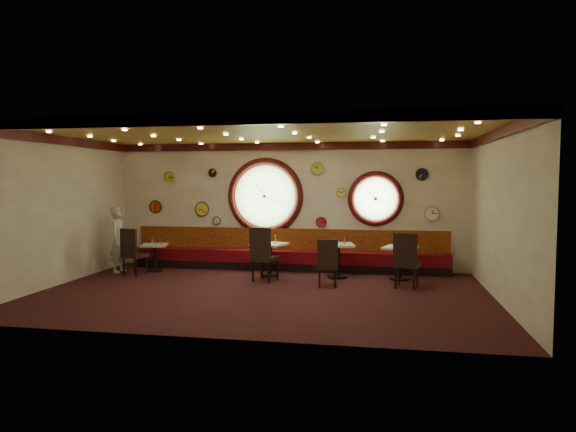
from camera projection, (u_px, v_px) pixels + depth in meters
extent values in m
cube|color=black|center=(262.00, 293.00, 10.27)|extent=(9.00, 6.00, 0.00)
cube|color=#B98434|center=(261.00, 132.00, 10.05)|extent=(9.00, 6.00, 0.02)
cube|color=beige|center=(288.00, 206.00, 13.11)|extent=(9.00, 0.02, 3.20)
cube|color=beige|center=(213.00, 227.00, 7.22)|extent=(9.00, 0.02, 3.20)
cube|color=beige|center=(57.00, 211.00, 10.96)|extent=(0.02, 6.00, 3.20)
cube|color=beige|center=(501.00, 216.00, 9.37)|extent=(0.02, 6.00, 3.20)
cube|color=#3C0B0A|center=(288.00, 146.00, 12.95)|extent=(9.00, 0.10, 0.18)
cube|color=#3C0B0A|center=(213.00, 119.00, 7.16)|extent=(9.00, 0.10, 0.18)
cube|color=#3C0B0A|center=(56.00, 140.00, 10.84)|extent=(0.10, 6.00, 0.18)
cube|color=#3C0B0A|center=(501.00, 133.00, 9.27)|extent=(0.10, 6.00, 0.18)
cube|color=black|center=(286.00, 266.00, 12.94)|extent=(8.00, 0.55, 0.20)
cube|color=#5A070F|center=(286.00, 256.00, 12.92)|extent=(8.00, 0.55, 0.30)
cube|color=#660C08|center=(288.00, 239.00, 13.11)|extent=(8.00, 0.10, 0.55)
cylinder|color=#8FC375|center=(265.00, 196.00, 13.19)|extent=(1.66, 0.02, 1.66)
torus|color=#3C0B0A|center=(265.00, 196.00, 13.18)|extent=(1.98, 0.18, 1.98)
torus|color=gold|center=(265.00, 196.00, 13.15)|extent=(1.61, 0.03, 1.61)
cylinder|color=#8FC375|center=(376.00, 199.00, 12.70)|extent=(1.10, 0.02, 1.10)
torus|color=#3C0B0A|center=(376.00, 199.00, 12.68)|extent=(1.38, 0.18, 1.38)
torus|color=gold|center=(376.00, 199.00, 12.65)|extent=(1.09, 0.03, 1.09)
cylinder|color=#EFFC54|center=(341.00, 193.00, 12.80)|extent=(0.22, 0.03, 0.22)
cylinder|color=#95C327|center=(169.00, 177.00, 13.58)|extent=(0.26, 0.03, 0.26)
cylinder|color=white|center=(432.00, 214.00, 12.45)|extent=(0.34, 0.03, 0.34)
cylinder|color=#A6C93F|center=(317.00, 169.00, 12.87)|extent=(0.30, 0.03, 0.30)
cylinder|color=white|center=(217.00, 221.00, 13.43)|extent=(0.20, 0.03, 0.20)
cylinder|color=red|center=(321.00, 222.00, 12.95)|extent=(0.24, 0.03, 0.24)
cylinder|color=black|center=(213.00, 173.00, 13.36)|extent=(0.24, 0.03, 0.24)
cylinder|color=yellow|center=(202.00, 209.00, 13.48)|extent=(0.36, 0.03, 0.36)
cylinder|color=#BC3312|center=(156.00, 207.00, 13.71)|extent=(0.32, 0.03, 0.32)
cylinder|color=black|center=(422.00, 174.00, 12.43)|extent=(0.28, 0.03, 0.28)
cylinder|color=black|center=(155.00, 270.00, 12.75)|extent=(0.39, 0.39, 0.05)
cylinder|color=black|center=(155.00, 258.00, 12.73)|extent=(0.11, 0.11, 0.61)
cube|color=silver|center=(155.00, 245.00, 12.70)|extent=(0.75, 0.75, 0.04)
cylinder|color=black|center=(270.00, 274.00, 12.14)|extent=(0.44, 0.44, 0.06)
cylinder|color=black|center=(270.00, 260.00, 12.11)|extent=(0.12, 0.12, 0.71)
cube|color=silver|center=(270.00, 244.00, 12.09)|extent=(0.90, 0.90, 0.05)
cylinder|color=black|center=(337.00, 277.00, 11.87)|extent=(0.45, 0.45, 0.06)
cylinder|color=black|center=(337.00, 261.00, 11.85)|extent=(0.12, 0.12, 0.72)
cube|color=silver|center=(337.00, 245.00, 11.82)|extent=(0.86, 0.86, 0.05)
cylinder|color=black|center=(399.00, 279.00, 11.63)|extent=(0.43, 0.43, 0.06)
cylinder|color=black|center=(400.00, 264.00, 11.61)|extent=(0.12, 0.12, 0.69)
cube|color=silver|center=(400.00, 248.00, 11.59)|extent=(0.87, 0.87, 0.05)
cube|color=black|center=(135.00, 255.00, 12.22)|extent=(0.58, 0.58, 0.08)
cube|color=black|center=(129.00, 242.00, 12.01)|extent=(0.47, 0.19, 0.61)
cube|color=black|center=(265.00, 258.00, 11.48)|extent=(0.64, 0.64, 0.09)
cube|color=black|center=(260.00, 243.00, 11.25)|extent=(0.51, 0.21, 0.67)
cube|color=black|center=(327.00, 267.00, 10.88)|extent=(0.48, 0.48, 0.07)
cube|color=black|center=(328.00, 253.00, 10.67)|extent=(0.43, 0.11, 0.56)
cube|color=black|center=(407.00, 265.00, 10.77)|extent=(0.59, 0.59, 0.08)
cube|color=black|center=(405.00, 249.00, 10.55)|extent=(0.49, 0.18, 0.64)
cylinder|color=silver|center=(152.00, 241.00, 12.80)|extent=(0.04, 0.04, 0.11)
cylinder|color=silver|center=(266.00, 241.00, 12.10)|extent=(0.04, 0.04, 0.11)
cylinder|color=silver|center=(332.00, 242.00, 11.86)|extent=(0.03, 0.03, 0.09)
cylinder|color=silver|center=(398.00, 244.00, 11.68)|extent=(0.04, 0.04, 0.10)
cylinder|color=silver|center=(155.00, 243.00, 12.64)|extent=(0.03, 0.03, 0.10)
cylinder|color=silver|center=(270.00, 241.00, 12.08)|extent=(0.03, 0.03, 0.09)
cylinder|color=#B8B8BC|center=(338.00, 242.00, 11.79)|extent=(0.03, 0.03, 0.09)
cylinder|color=silver|center=(403.00, 245.00, 11.52)|extent=(0.03, 0.03, 0.10)
cylinder|color=orange|center=(160.00, 241.00, 12.77)|extent=(0.05, 0.05, 0.15)
cylinder|color=yellow|center=(275.00, 239.00, 12.19)|extent=(0.05, 0.05, 0.17)
cylinder|color=orange|center=(344.00, 240.00, 11.86)|extent=(0.05, 0.05, 0.15)
cylinder|color=gold|center=(405.00, 243.00, 11.60)|extent=(0.05, 0.05, 0.17)
imported|color=silver|center=(119.00, 239.00, 12.60)|extent=(0.40, 0.59, 1.61)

